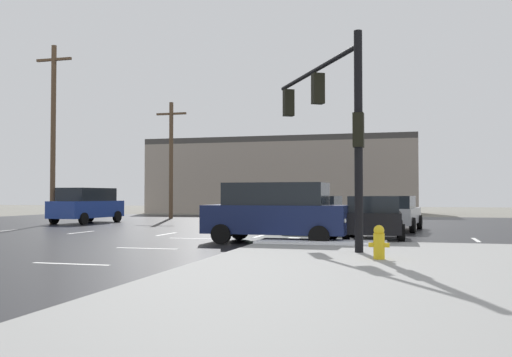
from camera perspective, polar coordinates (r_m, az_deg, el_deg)
ground_plane at (r=23.06m, az=-4.40°, el=-5.75°), size 120.00×120.00×0.00m
road_asphalt at (r=23.06m, az=-4.40°, el=-5.72°), size 44.00×44.00×0.02m
snow_strip_curbside at (r=17.96m, az=6.57°, el=-6.35°), size 4.00×1.60×0.06m
lane_markings at (r=21.38m, az=-2.56°, el=-6.01°), size 36.15×36.15×0.01m
traffic_signal_mast at (r=16.87m, az=7.57°, el=6.73°), size 3.39×5.62×5.84m
fire_hydrant at (r=13.59m, az=12.28°, el=-6.27°), size 0.48×0.26×0.79m
strip_building_background at (r=52.36m, az=2.71°, el=0.22°), size 24.01×8.00×6.76m
sedan_black at (r=20.58m, az=11.83°, el=-3.82°), size 2.13×4.58×1.58m
suv_navy at (r=19.18m, az=2.07°, el=-3.31°), size 4.88×2.28×2.03m
sedan_green at (r=24.94m, az=4.39°, el=-3.48°), size 4.67×2.39×1.58m
suv_grey at (r=37.01m, az=-0.42°, el=-2.53°), size 2.27×4.88×2.03m
sedan_silver at (r=26.53m, az=13.84°, el=-3.33°), size 2.43×4.68×1.58m
suv_blue at (r=34.25m, az=-16.65°, el=-2.53°), size 2.47×4.95×2.03m
utility_pole_far at (r=33.95m, az=-19.74°, el=4.56°), size 2.20×0.28×10.10m
utility_pole_distant at (r=39.88m, az=-8.54°, el=2.11°), size 2.20×0.28×8.12m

